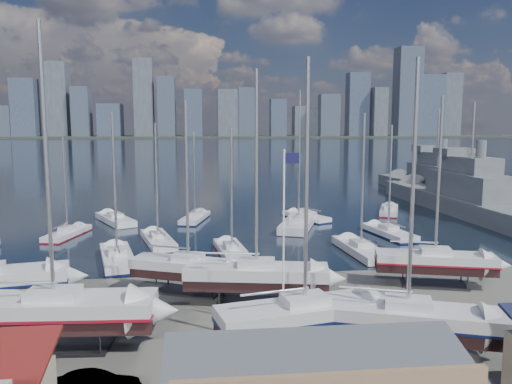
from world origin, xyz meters
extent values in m
plane|color=#605E59|center=(0.00, -10.00, 0.00)|extent=(1400.00, 1400.00, 0.00)
cube|color=#182338|center=(0.00, 300.00, -0.15)|extent=(1400.00, 600.00, 0.40)
cube|color=#2D332D|center=(0.00, 560.00, 1.10)|extent=(1400.00, 80.00, 2.20)
cube|color=#3D4756|center=(-230.53, 551.29, 19.33)|extent=(27.05, 22.76, 34.27)
cube|color=#475166|center=(-203.07, 549.89, 34.36)|extent=(26.62, 20.30, 64.32)
cube|color=#595E66|center=(-168.55, 559.47, 44.11)|extent=(22.49, 24.47, 83.83)
cube|color=#3D4756|center=(-141.97, 552.31, 30.18)|extent=(19.55, 21.83, 55.97)
cube|color=#475166|center=(-111.19, 558.58, 20.77)|extent=(26.03, 30.49, 37.14)
cube|color=#595E66|center=(-70.96, 546.95, 46.02)|extent=(21.60, 16.58, 87.63)
cube|color=#3D4756|center=(-45.38, 548.38, 36.00)|extent=(19.42, 28.42, 67.60)
cube|color=#475166|center=(-15.00, 551.59, 29.25)|extent=(20.24, 23.80, 54.09)
cube|color=#595E66|center=(25.78, 548.33, 29.20)|extent=(24.62, 19.72, 54.00)
cube|color=#3D4756|center=(47.64, 546.55, 30.18)|extent=(20.75, 17.93, 55.97)
cube|color=#475166|center=(84.09, 544.87, 23.71)|extent=(18.36, 16.25, 43.03)
cube|color=#595E66|center=(120.24, 563.78, 20.05)|extent=(28.49, 22.03, 35.69)
cube|color=#3D4756|center=(145.71, 546.00, 26.75)|extent=(23.34, 17.87, 49.11)
cube|color=#475166|center=(184.98, 560.84, 40.18)|extent=(25.35, 19.79, 75.95)
cube|color=#595E66|center=(208.39, 554.33, 31.04)|extent=(17.00, 27.45, 57.67)
cube|color=#3D4756|center=(245.53, 554.25, 55.22)|extent=(29.28, 24.05, 106.04)
cube|color=#475166|center=(277.54, 563.71, 39.40)|extent=(30.82, 28.37, 74.41)
cube|color=#595E66|center=(307.39, 565.54, 40.94)|extent=(21.74, 17.03, 77.48)
cube|color=#2D2D33|center=(-13.35, -13.51, 0.08)|extent=(6.55, 3.29, 0.16)
cube|color=black|center=(-13.35, -13.51, 1.66)|extent=(11.76, 3.43, 0.93)
cube|color=silver|center=(-13.35, -13.51, 2.59)|extent=(11.79, 3.92, 0.93)
cube|color=maroon|center=(-13.35, -13.51, 2.17)|extent=(11.91, 3.96, 0.19)
cube|color=silver|center=(-13.35, -13.51, 3.31)|extent=(3.01, 2.12, 0.50)
cylinder|color=#B2B2B7|center=(-13.35, -13.51, 10.90)|extent=(0.22, 0.22, 15.69)
cube|color=#2D2D33|center=(-5.83, -4.44, 0.08)|extent=(5.50, 4.00, 0.16)
cube|color=black|center=(-5.83, -4.44, 1.56)|extent=(9.24, 5.43, 0.73)
cube|color=silver|center=(-5.83, -4.44, 2.29)|extent=(9.38, 5.78, 0.73)
cube|color=silver|center=(-5.83, -4.44, 2.90)|extent=(2.68, 2.27, 0.50)
cylinder|color=#B2B2B7|center=(-5.83, -4.44, 8.79)|extent=(0.22, 0.22, 12.27)
cube|color=#2D2D33|center=(1.17, -15.45, 0.08)|extent=(6.08, 3.77, 0.16)
cube|color=black|center=(1.17, -15.45, 1.61)|extent=(10.55, 4.65, 0.82)
cube|color=silver|center=(1.17, -15.45, 2.43)|extent=(10.65, 5.07, 0.82)
cube|color=#0C1440|center=(1.17, -15.45, 2.05)|extent=(10.75, 5.12, 0.16)
cube|color=silver|center=(1.17, -15.45, 3.09)|extent=(2.88, 2.25, 0.50)
cylinder|color=#B2B2B7|center=(1.17, -15.45, 9.77)|extent=(0.22, 0.22, 13.86)
cube|color=#2D2D33|center=(-0.79, -7.48, 0.08)|extent=(6.11, 3.60, 0.16)
cube|color=black|center=(-0.79, -7.48, 1.62)|extent=(10.70, 4.29, 0.83)
cube|color=silver|center=(-0.79, -7.48, 2.45)|extent=(10.78, 4.72, 0.83)
cube|color=silver|center=(-0.79, -7.48, 3.12)|extent=(2.88, 2.19, 0.50)
cylinder|color=#B2B2B7|center=(-0.79, -7.48, 9.90)|extent=(0.22, 0.22, 14.07)
cube|color=#2D2D33|center=(6.85, -16.63, 0.08)|extent=(6.15, 4.32, 0.16)
cube|color=black|center=(6.85, -16.63, 1.61)|extent=(10.43, 5.74, 0.82)
cube|color=silver|center=(6.85, -16.63, 2.42)|extent=(10.57, 6.15, 0.82)
cube|color=#0C1440|center=(6.85, -16.63, 2.05)|extent=(10.68, 6.21, 0.16)
cube|color=silver|center=(6.85, -16.63, 3.08)|extent=(2.98, 2.48, 0.50)
cylinder|color=#B2B2B7|center=(6.85, -16.63, 9.72)|extent=(0.22, 0.22, 13.78)
cube|color=#2D2D33|center=(14.15, -4.84, 0.08)|extent=(5.61, 3.65, 0.16)
cube|color=black|center=(14.15, -4.84, 1.58)|extent=(9.66, 4.64, 0.75)
cube|color=silver|center=(14.15, -4.84, 2.33)|extent=(9.76, 5.02, 0.75)
cube|color=maroon|center=(14.15, -4.84, 1.98)|extent=(9.86, 5.07, 0.15)
cube|color=silver|center=(14.15, -4.84, 2.95)|extent=(2.68, 2.14, 0.50)
cylinder|color=#B2B2B7|center=(14.15, -4.84, 9.05)|extent=(0.22, 0.22, 12.69)
cube|color=black|center=(-20.67, 17.27, -0.21)|extent=(3.79, 8.35, 0.65)
cube|color=silver|center=(-20.67, 17.27, 0.44)|extent=(4.12, 8.43, 0.65)
cube|color=maroon|center=(-20.67, 17.27, 0.14)|extent=(4.16, 8.51, 0.13)
cube|color=silver|center=(-20.67, 17.27, 1.01)|extent=(1.80, 2.29, 0.50)
cylinder|color=#B2B2B7|center=(-20.67, 17.27, 6.25)|extent=(0.22, 0.22, 10.97)
cube|color=black|center=(-16.50, 25.42, -0.26)|extent=(6.50, 9.79, 0.78)
cube|color=silver|center=(-16.50, 25.42, 0.52)|extent=(6.87, 9.97, 0.78)
cube|color=silver|center=(-16.50, 25.42, 1.16)|extent=(2.57, 2.93, 0.50)
cylinder|color=#B2B2B7|center=(-16.50, 25.42, 7.52)|extent=(0.22, 0.22, 13.22)
cube|color=black|center=(-12.87, 5.04, -0.27)|extent=(4.62, 10.19, 0.79)
cube|color=silver|center=(-12.87, 5.04, 0.53)|extent=(5.03, 10.28, 0.79)
cube|color=#0C1440|center=(-12.87, 5.04, 0.16)|extent=(5.08, 10.39, 0.16)
cube|color=silver|center=(-12.87, 5.04, 1.17)|extent=(2.20, 2.80, 0.50)
cylinder|color=#B2B2B7|center=(-12.87, 5.04, 7.61)|extent=(0.22, 0.22, 13.38)
cube|color=black|center=(-9.66, 12.37, -0.25)|extent=(4.52, 9.52, 0.74)
cube|color=silver|center=(-9.66, 12.37, 0.49)|extent=(4.90, 9.62, 0.74)
cube|color=silver|center=(-9.66, 12.37, 1.11)|extent=(2.10, 2.64, 0.50)
cylinder|color=#B2B2B7|center=(-9.66, 12.37, 7.12)|extent=(0.22, 0.22, 12.50)
cube|color=black|center=(-5.78, 25.76, -0.22)|extent=(4.04, 8.79, 0.68)
cube|color=silver|center=(-5.78, 25.76, 0.46)|extent=(4.39, 8.88, 0.68)
cube|color=#0C1440|center=(-5.78, 25.76, 0.15)|extent=(4.43, 8.97, 0.14)
cube|color=silver|center=(-5.78, 25.76, 1.05)|extent=(1.91, 2.42, 0.50)
cylinder|color=#B2B2B7|center=(-5.78, 25.76, 6.58)|extent=(0.22, 0.22, 11.55)
cube|color=black|center=(-1.78, 6.60, -0.23)|extent=(3.23, 9.09, 0.71)
cube|color=silver|center=(-1.78, 6.60, 0.48)|extent=(3.61, 9.14, 0.71)
cube|color=maroon|center=(-1.78, 6.60, 0.15)|extent=(3.64, 9.23, 0.14)
cube|color=silver|center=(-1.78, 6.60, 1.08)|extent=(1.77, 2.40, 0.50)
cylinder|color=#B2B2B7|center=(-1.78, 6.60, 6.84)|extent=(0.22, 0.22, 12.01)
cube|color=black|center=(7.63, 19.83, -0.34)|extent=(6.77, 12.41, 0.97)
cube|color=silver|center=(7.63, 19.83, 0.63)|extent=(7.26, 12.58, 0.97)
cube|color=silver|center=(7.63, 19.83, 1.37)|extent=(2.94, 3.54, 0.50)
cylinder|color=#B2B2B7|center=(7.63, 19.83, 9.31)|extent=(0.22, 0.22, 16.39)
cube|color=black|center=(9.74, 25.21, -0.22)|extent=(5.49, 8.31, 0.66)
cube|color=silver|center=(9.74, 25.21, 0.45)|extent=(5.80, 8.46, 0.66)
cube|color=#0C1440|center=(9.74, 25.21, 0.14)|extent=(5.86, 8.55, 0.13)
cube|color=silver|center=(9.74, 25.21, 1.03)|extent=(2.18, 2.48, 0.50)
cylinder|color=#B2B2B7|center=(9.74, 25.21, 6.38)|extent=(0.22, 0.22, 11.21)
cube|color=black|center=(11.38, 5.72, -0.27)|extent=(3.21, 10.08, 0.79)
cube|color=silver|center=(11.38, 5.72, 0.53)|extent=(3.63, 10.11, 0.79)
cube|color=silver|center=(11.38, 5.72, 1.17)|extent=(1.87, 2.61, 0.50)
cylinder|color=#B2B2B7|center=(11.38, 5.72, 7.61)|extent=(0.22, 0.22, 13.38)
cube|color=black|center=(17.30, 13.62, -0.24)|extent=(3.77, 9.37, 0.73)
cube|color=silver|center=(17.30, 13.62, 0.49)|extent=(4.15, 9.44, 0.73)
cube|color=#0C1440|center=(17.30, 13.62, 0.15)|extent=(4.19, 9.53, 0.15)
cube|color=silver|center=(17.30, 13.62, 1.10)|extent=(1.92, 2.52, 0.50)
cylinder|color=#B2B2B7|center=(17.30, 13.62, 7.01)|extent=(0.22, 0.22, 12.32)
cube|color=black|center=(23.24, 28.84, -0.23)|extent=(5.34, 8.96, 0.71)
cube|color=silver|center=(23.24, 28.84, 0.47)|extent=(5.68, 9.10, 0.71)
cube|color=maroon|center=(23.24, 28.84, 0.15)|extent=(5.74, 9.19, 0.14)
cube|color=silver|center=(23.24, 28.84, 1.08)|extent=(2.22, 2.61, 0.50)
cylinder|color=#B2B2B7|center=(23.24, 28.84, 6.79)|extent=(0.22, 0.22, 11.92)
cube|color=slate|center=(34.86, 27.09, 0.47)|extent=(8.36, 46.60, 4.18)
cube|color=slate|center=(34.86, 27.09, 4.36)|extent=(6.27, 16.38, 3.60)
cube|color=slate|center=(34.86, 27.09, 7.36)|extent=(4.65, 9.38, 2.40)
cube|color=slate|center=(34.77, 31.73, 9.06)|extent=(5.30, 4.75, 1.20)
cylinder|color=#B2B2B7|center=(34.86, 27.09, 12.56)|extent=(0.30, 0.30, 8.00)
cube|color=slate|center=(39.01, 46.47, 0.42)|extent=(7.61, 41.15, 3.69)
cube|color=slate|center=(39.01, 46.47, 4.06)|extent=(5.61, 14.48, 3.60)
cube|color=slate|center=(39.01, 46.47, 7.06)|extent=(4.14, 8.30, 2.40)
cube|color=slate|center=(38.90, 50.57, 8.76)|extent=(4.70, 4.22, 1.20)
cylinder|color=#B2B2B7|center=(39.01, 46.47, 12.26)|extent=(0.30, 0.30, 8.00)
imported|color=gray|center=(5.99, -19.57, 0.70)|extent=(2.33, 5.01, 1.39)
imported|color=gray|center=(3.57, -20.60, 0.67)|extent=(2.28, 4.75, 1.33)
cylinder|color=white|center=(0.53, -11.59, 5.77)|extent=(0.12, 0.12, 11.55)
cube|color=#13143D|center=(1.01, -11.59, 10.97)|extent=(0.96, 0.05, 0.67)
camera|label=1|loc=(-4.57, -42.64, 12.93)|focal=35.00mm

